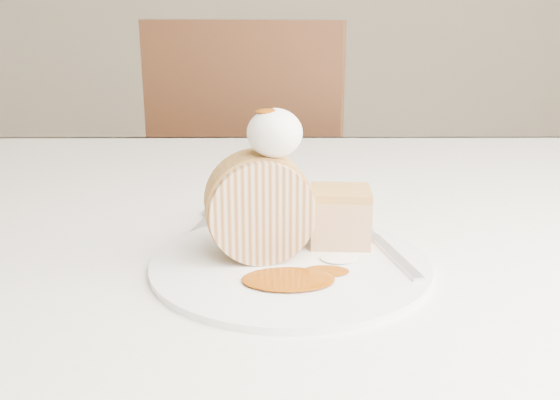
{
  "coord_description": "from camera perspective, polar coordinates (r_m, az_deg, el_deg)",
  "views": [
    {
      "loc": [
        -0.07,
        -0.57,
        0.99
      ],
      "look_at": [
        -0.06,
        0.01,
        0.82
      ],
      "focal_mm": 40.0,
      "sensor_mm": 36.0,
      "label": 1
    }
  ],
  "objects": [
    {
      "name": "caramel_pool",
      "position": [
        0.57,
        0.75,
        -7.24
      ],
      "size": [
        0.09,
        0.06,
        0.0
      ],
      "primitive_type": null,
      "rotation": [
        0.0,
        0.0,
        -0.05
      ],
      "color": "#853C05",
      "rests_on": "plate"
    },
    {
      "name": "plate",
      "position": [
        0.62,
        0.94,
        -5.83
      ],
      "size": [
        0.29,
        0.29,
        0.01
      ],
      "primitive_type": "cylinder",
      "rotation": [
        0.0,
        0.0,
        -0.05
      ],
      "color": "white",
      "rests_on": "table"
    },
    {
      "name": "spoon",
      "position": [
        0.69,
        -8.14,
        -3.48
      ],
      "size": [
        0.06,
        0.17,
        0.0
      ],
      "primitive_type": "cube",
      "rotation": [
        0.0,
        0.0,
        -0.2
      ],
      "color": "silver",
      "rests_on": "table"
    },
    {
      "name": "table",
      "position": [
        0.84,
        4.28,
        -6.32
      ],
      "size": [
        1.4,
        0.9,
        0.75
      ],
      "color": "white",
      "rests_on": "ground"
    },
    {
      "name": "caramel_drizzle",
      "position": [
        0.58,
        -0.98,
        8.65
      ],
      "size": [
        0.03,
        0.02,
        0.01
      ],
      "primitive_type": "ellipsoid",
      "color": "#853C05",
      "rests_on": "whipped_cream"
    },
    {
      "name": "roulade_slice",
      "position": [
        0.61,
        -1.86,
        -0.67
      ],
      "size": [
        0.11,
        0.07,
        0.1
      ],
      "primitive_type": "cylinder",
      "rotation": [
        1.57,
        0.0,
        0.15
      ],
      "color": "beige",
      "rests_on": "plate"
    },
    {
      "name": "chair_far",
      "position": [
        1.58,
        -2.13,
        0.91
      ],
      "size": [
        0.56,
        0.56,
        0.97
      ],
      "rotation": [
        0.0,
        0.0,
        2.89
      ],
      "color": "brown",
      "rests_on": "ground"
    },
    {
      "name": "fork",
      "position": [
        0.63,
        10.44,
        -5.06
      ],
      "size": [
        0.06,
        0.16,
        0.0
      ],
      "primitive_type": "cube",
      "rotation": [
        0.0,
        0.0,
        0.21
      ],
      "color": "silver",
      "rests_on": "plate"
    },
    {
      "name": "whipped_cream",
      "position": [
        0.59,
        -0.49,
        6.14
      ],
      "size": [
        0.05,
        0.05,
        0.05
      ],
      "primitive_type": "ellipsoid",
      "color": "white",
      "rests_on": "roulade_slice"
    },
    {
      "name": "cake_chunk",
      "position": [
        0.66,
        5.52,
        -1.81
      ],
      "size": [
        0.06,
        0.06,
        0.05
      ],
      "primitive_type": "cube",
      "rotation": [
        0.0,
        0.0,
        -0.05
      ],
      "color": "tan",
      "rests_on": "plate"
    }
  ]
}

